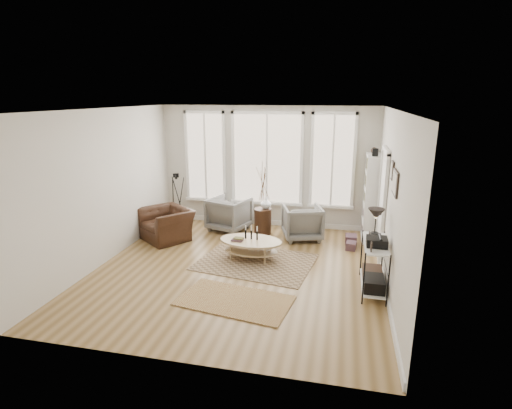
% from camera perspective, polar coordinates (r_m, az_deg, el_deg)
% --- Properties ---
extents(room, '(5.50, 5.54, 2.90)m').
position_cam_1_polar(room, '(7.08, -2.43, 1.42)').
color(room, olive).
rests_on(room, ground).
extents(bay_window, '(4.14, 0.12, 2.24)m').
position_cam_1_polar(bay_window, '(9.62, 1.56, 6.27)').
color(bay_window, tan).
rests_on(bay_window, ground).
extents(door, '(0.09, 1.06, 2.22)m').
position_cam_1_polar(door, '(8.05, 17.58, 0.20)').
color(door, silver).
rests_on(door, ground).
extents(bookcase, '(0.31, 0.85, 2.06)m').
position_cam_1_polar(bookcase, '(9.12, 16.13, 0.97)').
color(bookcase, white).
rests_on(bookcase, ground).
extents(low_shelf, '(0.38, 1.08, 1.30)m').
position_cam_1_polar(low_shelf, '(6.86, 16.53, -7.74)').
color(low_shelf, white).
rests_on(low_shelf, ground).
extents(wall_art, '(0.04, 0.88, 0.44)m').
position_cam_1_polar(wall_art, '(6.51, 19.16, 3.40)').
color(wall_art, black).
rests_on(wall_art, ground).
extents(rug_main, '(2.36, 1.91, 0.01)m').
position_cam_1_polar(rug_main, '(7.81, -0.03, -8.20)').
color(rug_main, brown).
rests_on(rug_main, ground).
extents(rug_runner, '(1.88, 1.24, 0.01)m').
position_cam_1_polar(rug_runner, '(6.46, -3.06, -13.51)').
color(rug_runner, brown).
rests_on(rug_runner, ground).
extents(coffee_table, '(1.30, 0.89, 0.57)m').
position_cam_1_polar(coffee_table, '(7.86, -0.81, -5.68)').
color(coffee_table, tan).
rests_on(coffee_table, ground).
extents(armchair_left, '(1.08, 1.10, 0.80)m').
position_cam_1_polar(armchair_left, '(9.52, -3.85, -1.33)').
color(armchair_left, slate).
rests_on(armchair_left, ground).
extents(armchair_right, '(1.03, 1.05, 0.77)m').
position_cam_1_polar(armchair_right, '(8.99, 6.61, -2.53)').
color(armchair_right, slate).
rests_on(armchair_right, ground).
extents(side_table, '(0.40, 0.40, 1.67)m').
position_cam_1_polar(side_table, '(9.13, 0.99, 0.63)').
color(side_table, '#331C11').
rests_on(side_table, ground).
extents(vase, '(0.27, 0.27, 0.26)m').
position_cam_1_polar(vase, '(9.18, 1.42, 0.20)').
color(vase, silver).
rests_on(vase, side_table).
extents(accent_chair, '(1.41, 1.39, 0.69)m').
position_cam_1_polar(accent_chair, '(9.13, -12.67, -2.75)').
color(accent_chair, '#331C11').
rests_on(accent_chair, ground).
extents(tripod_camera, '(0.46, 0.46, 1.31)m').
position_cam_1_polar(tripod_camera, '(9.96, -11.16, 0.38)').
color(tripod_camera, black).
rests_on(tripod_camera, ground).
extents(book_stack_near, '(0.24, 0.31, 0.19)m').
position_cam_1_polar(book_stack_near, '(8.94, 13.40, -4.89)').
color(book_stack_near, brown).
rests_on(book_stack_near, ground).
extents(book_stack_far, '(0.23, 0.28, 0.16)m').
position_cam_1_polar(book_stack_far, '(8.63, 13.41, -5.75)').
color(book_stack_far, brown).
rests_on(book_stack_far, ground).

